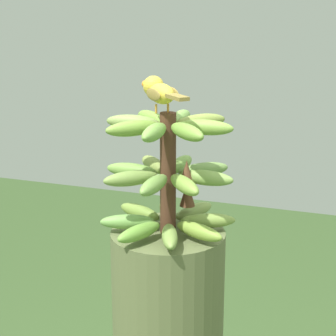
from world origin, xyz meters
TOP-DOWN VIEW (x-y plane):
  - banana_bunch at (0.00, -0.00)m, footprint 0.30×0.30m
  - perched_bird at (0.00, 0.02)m, footprint 0.14×0.15m

SIDE VIEW (x-z plane):
  - banana_bunch at x=0.00m, z-range 1.32..1.60m
  - perched_bird at x=0.00m, z-range 1.61..1.68m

